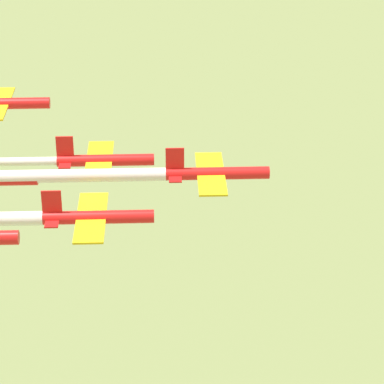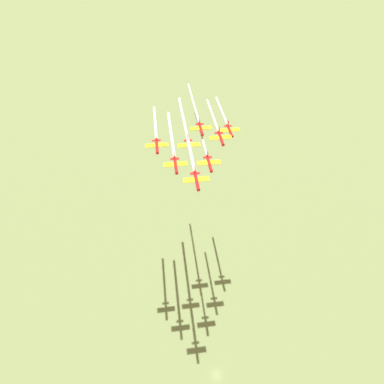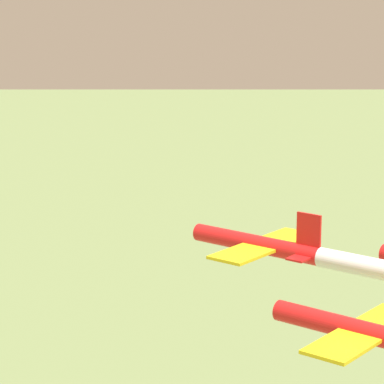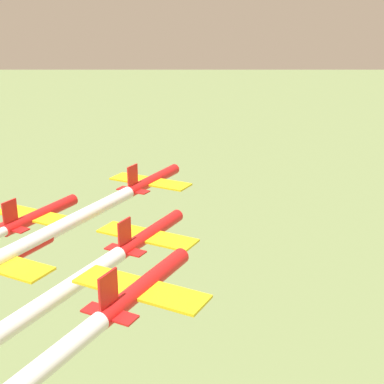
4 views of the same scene
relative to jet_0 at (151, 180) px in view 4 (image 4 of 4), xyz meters
name	(u,v)px [view 4 (image 4 of 4)]	position (x,y,z in m)	size (l,w,h in m)	color
jet_0	(151,180)	(0.00, 0.00, 0.00)	(10.20, 10.53, 3.53)	red
jet_1	(39,215)	(-9.66, -9.58, -1.56)	(10.20, 10.53, 3.53)	red
jet_2	(149,234)	(3.68, -13.10, -1.04)	(10.20, 10.53, 3.53)	red
jet_4	(1,261)	(-5.98, -22.68, -0.28)	(10.20, 10.53, 3.53)	red
jet_5	(143,286)	(7.36, -26.19, 0.87)	(10.20, 10.53, 3.53)	red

